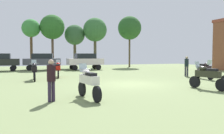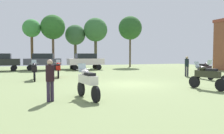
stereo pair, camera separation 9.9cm
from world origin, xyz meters
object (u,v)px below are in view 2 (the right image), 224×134
Objects in this scene: motorcycle_5 at (88,82)px; person_2 at (187,65)px; car_1 at (43,60)px; tree_5 at (75,35)px; tree_7 at (53,27)px; motorcycle_4 at (34,70)px; tree_2 at (96,30)px; motorcycle_2 at (58,69)px; car_3 at (86,60)px; tree_1 at (130,28)px; tree_4 at (32,29)px; motorcycle_7 at (207,76)px; person_3 at (50,77)px; motorcycle_1 at (205,69)px; car_2 at (0,61)px.

motorcycle_5 is 1.28× the size of person_2.
car_1 is at bearing 172.00° from person_2.
tree_7 reaches higher than tree_5.
motorcycle_4 is 16.57m from tree_2.
car_3 is at bearing 69.83° from motorcycle_2.
tree_1 is 13.94m from tree_4.
person_2 is at bearing -153.47° from car_3.
motorcycle_4 is 11.63m from motorcycle_7.
person_2 is at bearing -5.60° from motorcycle_4.
motorcycle_5 is 22.66m from tree_4.
car_1 is at bearing 101.09° from motorcycle_2.
motorcycle_2 is 17.92m from tree_1.
car_1 is 2.58× the size of person_2.
tree_1 is at bearing 32.53° from person_3.
car_1 is at bearing -46.66° from motorcycle_1.
tree_4 is (-12.68, 15.07, 4.15)m from person_2.
car_1 is 1.04× the size of car_2.
car_1 is (-0.85, 9.67, 0.45)m from motorcycle_2.
car_1 is 6.62m from tree_5.
motorcycle_5 is 20.11m from car_2.
tree_7 is at bearing 58.22° from person_3.
motorcycle_4 is 8.35m from motorcycle_5.
tree_4 is at bearing 86.22° from motorcycle_5.
tree_2 reaches higher than motorcycle_7.
tree_7 is at bearing 79.22° from motorcycle_4.
motorcycle_2 is 0.50× the size of car_3.
car_2 is at bearing -36.54° from motorcycle_1.
tree_2 is 1.08× the size of tree_4.
car_1 is at bearing -89.19° from car_2.
person_3 reaches higher than motorcycle_1.
car_1 is 8.61m from tree_2.
motorcycle_4 is 14.71m from tree_4.
tree_1 is at bearing 52.64° from motorcycle_2.
tree_2 is (6.08, 21.72, 4.55)m from motorcycle_5.
car_3 is 0.62× the size of tree_7.
car_1 is at bearing -64.95° from tree_4.
motorcycle_5 is 1.32× the size of person_3.
person_2 is 0.27× the size of tree_4.
motorcycle_4 is at bearing -100.00° from tree_7.
motorcycle_4 is 1.25× the size of person_2.
tree_5 is at bearing 7.12° from tree_4.
tree_1 reaches higher than tree_4.
motorcycle_7 is at bearing -23.06° from person_3.
tree_7 is at bearing 39.64° from car_3.
car_3 is 2.53× the size of person_2.
motorcycle_1 is 0.36× the size of tree_5.
car_3 is 5.86m from tree_5.
tree_4 is (-2.11, 12.37, 4.45)m from motorcycle_2.
tree_7 is at bearing -5.49° from tree_4.
motorcycle_1 is 20.27m from tree_7.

